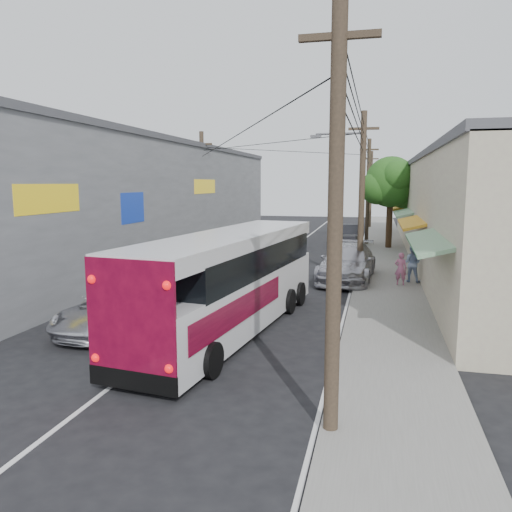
{
  "coord_description": "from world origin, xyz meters",
  "views": [
    {
      "loc": [
        5.92,
        -10.99,
        4.74
      ],
      "look_at": [
        1.27,
        8.17,
        1.84
      ],
      "focal_mm": 35.0,
      "sensor_mm": 36.0,
      "label": 1
    }
  ],
  "objects_px": {
    "pedestrian_near": "(401,269)",
    "pedestrian_far": "(412,263)",
    "coach_bus": "(232,280)",
    "parked_car_mid": "(349,244)",
    "parked_suv": "(347,263)",
    "jeepney": "(114,310)",
    "parked_car_far": "(347,235)"
  },
  "relations": [
    {
      "from": "coach_bus",
      "to": "jeepney",
      "type": "relative_size",
      "value": 2.34
    },
    {
      "from": "pedestrian_near",
      "to": "pedestrian_far",
      "type": "xyz_separation_m",
      "value": [
        0.54,
        0.86,
        0.15
      ]
    },
    {
      "from": "parked_suv",
      "to": "pedestrian_near",
      "type": "height_order",
      "value": "parked_suv"
    },
    {
      "from": "jeepney",
      "to": "parked_car_mid",
      "type": "xyz_separation_m",
      "value": [
        6.45,
        19.22,
        0.03
      ]
    },
    {
      "from": "pedestrian_far",
      "to": "pedestrian_near",
      "type": "bearing_deg",
      "value": 70.76
    },
    {
      "from": "coach_bus",
      "to": "pedestrian_near",
      "type": "distance_m",
      "value": 9.96
    },
    {
      "from": "parked_suv",
      "to": "parked_car_far",
      "type": "bearing_deg",
      "value": 96.95
    },
    {
      "from": "jeepney",
      "to": "parked_car_far",
      "type": "distance_m",
      "value": 24.55
    },
    {
      "from": "coach_bus",
      "to": "jeepney",
      "type": "height_order",
      "value": "coach_bus"
    },
    {
      "from": "jeepney",
      "to": "pedestrian_near",
      "type": "relative_size",
      "value": 3.21
    },
    {
      "from": "coach_bus",
      "to": "parked_car_far",
      "type": "bearing_deg",
      "value": 91.27
    },
    {
      "from": "pedestrian_near",
      "to": "coach_bus",
      "type": "bearing_deg",
      "value": 64.14
    },
    {
      "from": "coach_bus",
      "to": "pedestrian_far",
      "type": "bearing_deg",
      "value": 62.99
    },
    {
      "from": "parked_car_mid",
      "to": "pedestrian_far",
      "type": "distance_m",
      "value": 9.91
    },
    {
      "from": "parked_suv",
      "to": "pedestrian_near",
      "type": "distance_m",
      "value": 2.71
    },
    {
      "from": "pedestrian_near",
      "to": "parked_suv",
      "type": "bearing_deg",
      "value": -16.24
    },
    {
      "from": "coach_bus",
      "to": "parked_suv",
      "type": "xyz_separation_m",
      "value": [
        3.13,
        9.33,
        -0.76
      ]
    },
    {
      "from": "jeepney",
      "to": "parked_car_mid",
      "type": "distance_m",
      "value": 20.28
    },
    {
      "from": "jeepney",
      "to": "pedestrian_far",
      "type": "xyz_separation_m",
      "value": [
        9.86,
        9.93,
        0.35
      ]
    },
    {
      "from": "jeepney",
      "to": "parked_suv",
      "type": "bearing_deg",
      "value": 59.75
    },
    {
      "from": "parked_car_far",
      "to": "jeepney",
      "type": "bearing_deg",
      "value": -103.86
    },
    {
      "from": "coach_bus",
      "to": "pedestrian_far",
      "type": "height_order",
      "value": "coach_bus"
    },
    {
      "from": "coach_bus",
      "to": "parked_car_far",
      "type": "xyz_separation_m",
      "value": [
        2.33,
        22.92,
        -0.83
      ]
    },
    {
      "from": "parked_car_far",
      "to": "parked_car_mid",
      "type": "bearing_deg",
      "value": -84.71
    },
    {
      "from": "parked_car_mid",
      "to": "pedestrian_far",
      "type": "xyz_separation_m",
      "value": [
        3.41,
        -9.3,
        0.32
      ]
    },
    {
      "from": "parked_suv",
      "to": "parked_car_far",
      "type": "xyz_separation_m",
      "value": [
        -0.8,
        13.59,
        -0.07
      ]
    },
    {
      "from": "coach_bus",
      "to": "parked_car_mid",
      "type": "bearing_deg",
      "value": 88.65
    },
    {
      "from": "coach_bus",
      "to": "parked_car_mid",
      "type": "relative_size",
      "value": 2.74
    },
    {
      "from": "jeepney",
      "to": "pedestrian_near",
      "type": "height_order",
      "value": "pedestrian_near"
    },
    {
      "from": "jeepney",
      "to": "coach_bus",
      "type": "bearing_deg",
      "value": 16.79
    },
    {
      "from": "parked_car_mid",
      "to": "pedestrian_far",
      "type": "height_order",
      "value": "pedestrian_far"
    },
    {
      "from": "pedestrian_far",
      "to": "parked_suv",
      "type": "bearing_deg",
      "value": 7.71
    }
  ]
}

